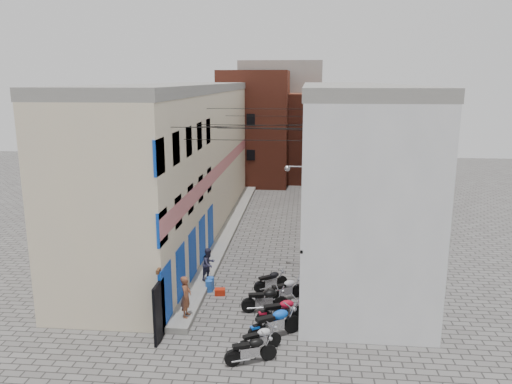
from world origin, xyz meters
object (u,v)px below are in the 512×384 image
(motorcycle_e, at_px, (265,299))
(motorcycle_f, at_px, (285,288))
(water_jug_near, at_px, (209,286))
(water_jug_far, at_px, (210,283))
(motorcycle_g, at_px, (271,279))
(person_a, at_px, (186,296))
(person_b, at_px, (209,264))
(motorcycle_c, at_px, (275,321))
(red_crate, at_px, (220,292))
(motorcycle_d, at_px, (281,310))
(motorcycle_a, at_px, (251,349))
(motorcycle_b, at_px, (259,338))

(motorcycle_e, height_order, motorcycle_f, motorcycle_e)
(water_jug_near, xyz_separation_m, water_jug_far, (0.00, 0.31, 0.01))
(motorcycle_g, xyz_separation_m, water_jug_far, (-2.73, -0.14, -0.23))
(motorcycle_g, height_order, person_a, person_a)
(person_b, bearing_deg, water_jug_near, -138.36)
(person_b, bearing_deg, motorcycle_c, -112.80)
(motorcycle_g, relative_size, water_jug_far, 3.20)
(red_crate, bearing_deg, motorcycle_g, 19.01)
(water_jug_near, bearing_deg, motorcycle_e, -32.86)
(motorcycle_d, distance_m, motorcycle_e, 1.21)
(motorcycle_f, distance_m, water_jug_far, 3.55)
(motorcycle_c, relative_size, motorcycle_f, 1.18)
(red_crate, bearing_deg, motorcycle_e, -33.71)
(motorcycle_c, bearing_deg, water_jug_near, -172.39)
(motorcycle_a, height_order, water_jug_far, motorcycle_a)
(motorcycle_d, height_order, red_crate, motorcycle_d)
(person_a, bearing_deg, motorcycle_g, -40.53)
(motorcycle_b, height_order, person_a, person_a)
(motorcycle_d, relative_size, water_jug_near, 3.89)
(water_jug_near, bearing_deg, water_jug_far, 90.00)
(motorcycle_e, relative_size, motorcycle_f, 1.07)
(motorcycle_f, bearing_deg, motorcycle_b, -44.67)
(motorcycle_f, bearing_deg, water_jug_near, -133.80)
(motorcycle_f, bearing_deg, person_b, -145.23)
(motorcycle_f, relative_size, water_jug_far, 3.42)
(motorcycle_a, xyz_separation_m, motorcycle_e, (0.16, 3.82, 0.04))
(motorcycle_g, bearing_deg, water_jug_near, -117.46)
(water_jug_near, bearing_deg, motorcycle_a, -65.78)
(motorcycle_f, height_order, person_b, person_b)
(motorcycle_e, relative_size, motorcycle_g, 1.14)
(water_jug_far, bearing_deg, person_a, -95.69)
(water_jug_far, xyz_separation_m, red_crate, (0.54, -0.62, -0.13))
(motorcycle_c, relative_size, person_b, 1.44)
(motorcycle_c, bearing_deg, motorcycle_b, -57.90)
(water_jug_near, bearing_deg, motorcycle_d, -38.57)
(motorcycle_a, xyz_separation_m, person_a, (-2.81, 2.61, 0.55))
(motorcycle_c, bearing_deg, motorcycle_g, 153.36)
(motorcycle_a, relative_size, water_jug_far, 3.37)
(motorcycle_d, height_order, motorcycle_e, motorcycle_d)
(motorcycle_a, relative_size, person_b, 1.20)
(motorcycle_c, bearing_deg, motorcycle_e, 161.90)
(motorcycle_e, bearing_deg, person_a, -80.47)
(motorcycle_f, xyz_separation_m, person_a, (-3.75, -2.37, 0.54))
(motorcycle_f, relative_size, person_b, 1.22)
(red_crate, bearing_deg, person_b, 122.28)
(motorcycle_f, xyz_separation_m, red_crate, (-2.89, 0.24, -0.39))
(motorcycle_b, distance_m, motorcycle_g, 5.22)
(motorcycle_d, xyz_separation_m, water_jug_far, (-3.37, 2.99, -0.31))
(motorcycle_c, relative_size, water_jug_near, 4.18)
(motorcycle_f, height_order, person_a, person_a)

